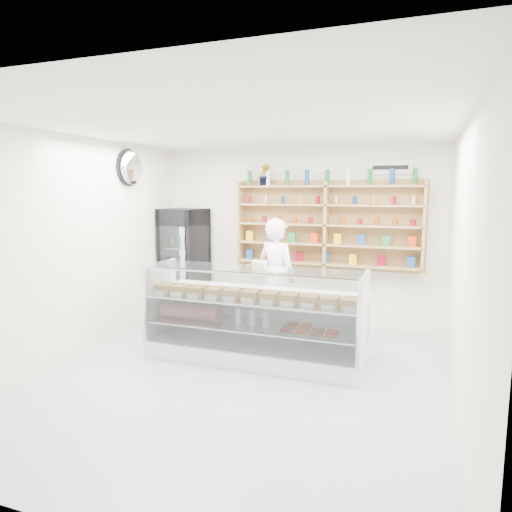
% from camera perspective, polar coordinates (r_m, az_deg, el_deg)
% --- Properties ---
extents(room, '(5.00, 5.00, 5.00)m').
position_cam_1_polar(room, '(4.97, -2.29, -0.06)').
color(room, '#AEAEB3').
rests_on(room, ground).
extents(display_counter, '(2.71, 0.81, 1.18)m').
position_cam_1_polar(display_counter, '(5.77, -0.26, -9.81)').
color(display_counter, white).
rests_on(display_counter, floor).
extents(shop_worker, '(0.74, 0.61, 1.73)m').
position_cam_1_polar(shop_worker, '(6.57, 2.62, -2.79)').
color(shop_worker, white).
rests_on(shop_worker, floor).
extents(drinks_cooler, '(0.73, 0.71, 1.82)m').
position_cam_1_polar(drinks_cooler, '(7.75, -8.95, -0.85)').
color(drinks_cooler, black).
rests_on(drinks_cooler, floor).
extents(wall_shelving, '(2.84, 0.28, 1.33)m').
position_cam_1_polar(wall_shelving, '(7.05, 8.78, 3.84)').
color(wall_shelving, tan).
rests_on(wall_shelving, back_wall).
extents(potted_plant, '(0.21, 0.18, 0.33)m').
position_cam_1_polar(potted_plant, '(7.30, 1.07, 10.09)').
color(potted_plant, '#1E6626').
rests_on(potted_plant, wall_shelving).
extents(security_mirror, '(0.15, 0.50, 0.50)m').
position_cam_1_polar(security_mirror, '(7.04, -15.30, 10.61)').
color(security_mirror, silver).
rests_on(security_mirror, left_wall).
extents(wall_sign, '(0.62, 0.03, 0.20)m').
position_cam_1_polar(wall_sign, '(7.05, 16.46, 10.57)').
color(wall_sign, white).
rests_on(wall_sign, back_wall).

